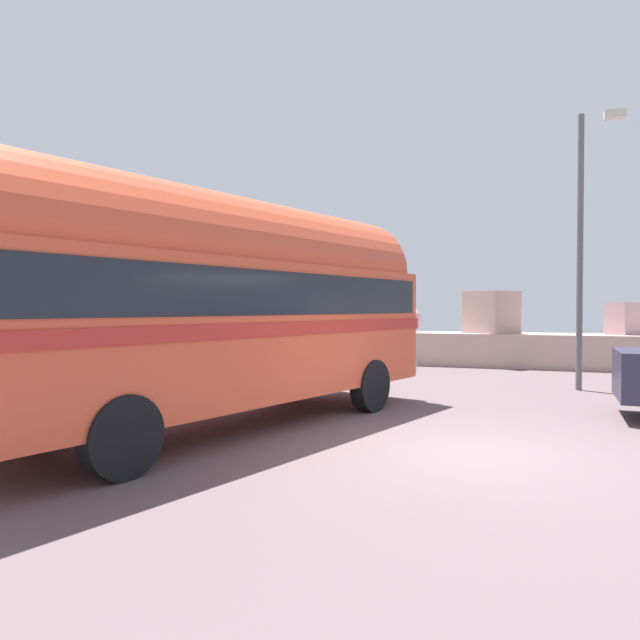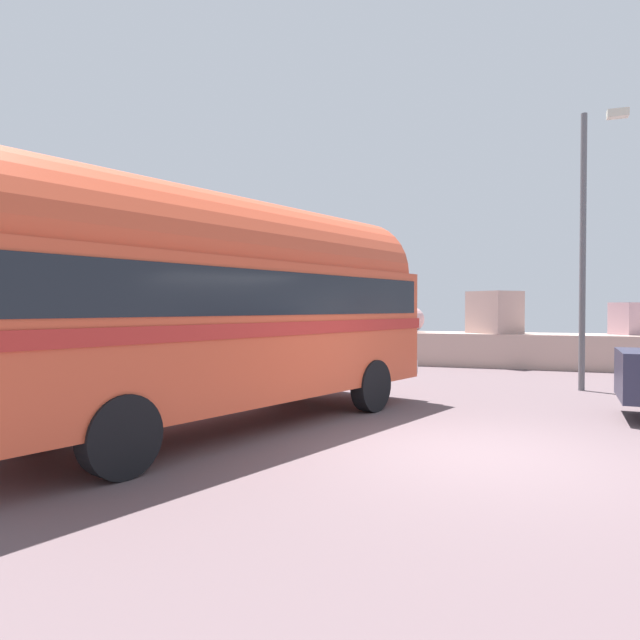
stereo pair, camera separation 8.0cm
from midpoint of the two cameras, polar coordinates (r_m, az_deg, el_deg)
ground at (r=8.01m, az=15.35°, el=-12.74°), size 32.00×26.00×0.02m
breakwater at (r=19.62m, az=18.05°, el=-2.26°), size 31.36×1.97×2.49m
vintage_coach at (r=9.17m, az=-9.27°, el=1.92°), size 4.96×8.90×3.70m
lamp_post at (r=14.55m, az=25.41°, el=7.70°), size 0.97×0.25×6.40m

